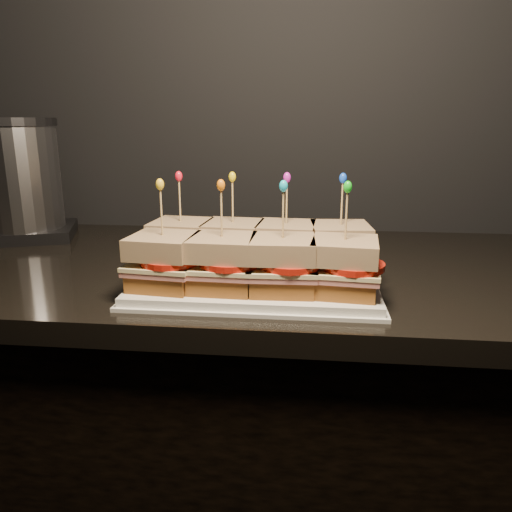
# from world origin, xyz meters

# --- Properties ---
(wall_back) EXTENTS (4.00, 0.04, 2.70)m
(wall_back) POSITION_xyz_m (0.00, 2.00, 1.35)
(wall_back) COLOR black
(wall_back) RESTS_ON ground
(cabinet) EXTENTS (2.45, 0.59, 0.84)m
(cabinet) POSITION_xyz_m (0.27, 1.69, 0.42)
(cabinet) COLOR black
(cabinet) RESTS_ON ground
(granite_slab) EXTENTS (2.49, 0.63, 0.04)m
(granite_slab) POSITION_xyz_m (0.27, 1.69, 0.85)
(granite_slab) COLOR black
(granite_slab) RESTS_ON cabinet
(platter) EXTENTS (0.38, 0.23, 0.02)m
(platter) POSITION_xyz_m (-0.08, 1.54, 0.88)
(platter) COLOR white
(platter) RESTS_ON granite_slab
(platter_rim) EXTENTS (0.39, 0.24, 0.01)m
(platter_rim) POSITION_xyz_m (-0.08, 1.54, 0.88)
(platter_rim) COLOR white
(platter_rim) RESTS_ON granite_slab
(sandwich_0_bread_bot) EXTENTS (0.10, 0.10, 0.03)m
(sandwich_0_bread_bot) POSITION_xyz_m (-0.21, 1.59, 0.90)
(sandwich_0_bread_bot) COLOR #5F3A0F
(sandwich_0_bread_bot) RESTS_ON platter
(sandwich_0_ham) EXTENTS (0.11, 0.10, 0.01)m
(sandwich_0_ham) POSITION_xyz_m (-0.21, 1.59, 0.92)
(sandwich_0_ham) COLOR #C26058
(sandwich_0_ham) RESTS_ON sandwich_0_bread_bot
(sandwich_0_cheese) EXTENTS (0.11, 0.11, 0.01)m
(sandwich_0_cheese) POSITION_xyz_m (-0.21, 1.59, 0.93)
(sandwich_0_cheese) COLOR beige
(sandwich_0_cheese) RESTS_ON sandwich_0_ham
(sandwich_0_tomato) EXTENTS (0.09, 0.09, 0.01)m
(sandwich_0_tomato) POSITION_xyz_m (-0.20, 1.59, 0.93)
(sandwich_0_tomato) COLOR red
(sandwich_0_tomato) RESTS_ON sandwich_0_cheese
(sandwich_0_bread_top) EXTENTS (0.10, 0.10, 0.03)m
(sandwich_0_bread_top) POSITION_xyz_m (-0.21, 1.59, 0.95)
(sandwich_0_bread_top) COLOR #573114
(sandwich_0_bread_top) RESTS_ON sandwich_0_tomato
(sandwich_0_pick) EXTENTS (0.00, 0.00, 0.09)m
(sandwich_0_pick) POSITION_xyz_m (-0.21, 1.59, 1.00)
(sandwich_0_pick) COLOR tan
(sandwich_0_pick) RESTS_ON sandwich_0_bread_top
(sandwich_0_frill) EXTENTS (0.01, 0.01, 0.02)m
(sandwich_0_frill) POSITION_xyz_m (-0.21, 1.59, 1.04)
(sandwich_0_frill) COLOR red
(sandwich_0_frill) RESTS_ON sandwich_0_pick
(sandwich_1_bread_bot) EXTENTS (0.10, 0.10, 0.03)m
(sandwich_1_bread_bot) POSITION_xyz_m (-0.12, 1.59, 0.90)
(sandwich_1_bread_bot) COLOR #5F3A0F
(sandwich_1_bread_bot) RESTS_ON platter
(sandwich_1_ham) EXTENTS (0.11, 0.10, 0.01)m
(sandwich_1_ham) POSITION_xyz_m (-0.12, 1.59, 0.92)
(sandwich_1_ham) COLOR #C26058
(sandwich_1_ham) RESTS_ON sandwich_1_bread_bot
(sandwich_1_cheese) EXTENTS (0.11, 0.11, 0.01)m
(sandwich_1_cheese) POSITION_xyz_m (-0.12, 1.59, 0.93)
(sandwich_1_cheese) COLOR beige
(sandwich_1_cheese) RESTS_ON sandwich_1_ham
(sandwich_1_tomato) EXTENTS (0.09, 0.09, 0.01)m
(sandwich_1_tomato) POSITION_xyz_m (-0.11, 1.59, 0.93)
(sandwich_1_tomato) COLOR red
(sandwich_1_tomato) RESTS_ON sandwich_1_cheese
(sandwich_1_bread_top) EXTENTS (0.10, 0.10, 0.03)m
(sandwich_1_bread_top) POSITION_xyz_m (-0.12, 1.59, 0.95)
(sandwich_1_bread_top) COLOR #573114
(sandwich_1_bread_top) RESTS_ON sandwich_1_tomato
(sandwich_1_pick) EXTENTS (0.00, 0.00, 0.09)m
(sandwich_1_pick) POSITION_xyz_m (-0.12, 1.59, 1.00)
(sandwich_1_pick) COLOR tan
(sandwich_1_pick) RESTS_ON sandwich_1_bread_top
(sandwich_1_frill) EXTENTS (0.01, 0.01, 0.02)m
(sandwich_1_frill) POSITION_xyz_m (-0.12, 1.59, 1.04)
(sandwich_1_frill) COLOR yellow
(sandwich_1_frill) RESTS_ON sandwich_1_pick
(sandwich_2_bread_bot) EXTENTS (0.10, 0.10, 0.03)m
(sandwich_2_bread_bot) POSITION_xyz_m (-0.03, 1.59, 0.90)
(sandwich_2_bread_bot) COLOR #5F3A0F
(sandwich_2_bread_bot) RESTS_ON platter
(sandwich_2_ham) EXTENTS (0.11, 0.10, 0.01)m
(sandwich_2_ham) POSITION_xyz_m (-0.03, 1.59, 0.92)
(sandwich_2_ham) COLOR #C26058
(sandwich_2_ham) RESTS_ON sandwich_2_bread_bot
(sandwich_2_cheese) EXTENTS (0.11, 0.10, 0.01)m
(sandwich_2_cheese) POSITION_xyz_m (-0.03, 1.59, 0.93)
(sandwich_2_cheese) COLOR beige
(sandwich_2_cheese) RESTS_ON sandwich_2_ham
(sandwich_2_tomato) EXTENTS (0.09, 0.09, 0.01)m
(sandwich_2_tomato) POSITION_xyz_m (-0.02, 1.59, 0.93)
(sandwich_2_tomato) COLOR red
(sandwich_2_tomato) RESTS_ON sandwich_2_cheese
(sandwich_2_bread_top) EXTENTS (0.10, 0.10, 0.03)m
(sandwich_2_bread_top) POSITION_xyz_m (-0.03, 1.59, 0.95)
(sandwich_2_bread_top) COLOR #573114
(sandwich_2_bread_top) RESTS_ON sandwich_2_tomato
(sandwich_2_pick) EXTENTS (0.00, 0.00, 0.09)m
(sandwich_2_pick) POSITION_xyz_m (-0.03, 1.59, 1.00)
(sandwich_2_pick) COLOR tan
(sandwich_2_pick) RESTS_ON sandwich_2_bread_top
(sandwich_2_frill) EXTENTS (0.01, 0.01, 0.02)m
(sandwich_2_frill) POSITION_xyz_m (-0.03, 1.59, 1.04)
(sandwich_2_frill) COLOR #CA1EB4
(sandwich_2_frill) RESTS_ON sandwich_2_pick
(sandwich_3_bread_bot) EXTENTS (0.10, 0.10, 0.03)m
(sandwich_3_bread_bot) POSITION_xyz_m (0.06, 1.59, 0.90)
(sandwich_3_bread_bot) COLOR #5F3A0F
(sandwich_3_bread_bot) RESTS_ON platter
(sandwich_3_ham) EXTENTS (0.11, 0.10, 0.01)m
(sandwich_3_ham) POSITION_xyz_m (0.06, 1.59, 0.92)
(sandwich_3_ham) COLOR #C26058
(sandwich_3_ham) RESTS_ON sandwich_3_bread_bot
(sandwich_3_cheese) EXTENTS (0.11, 0.11, 0.01)m
(sandwich_3_cheese) POSITION_xyz_m (0.06, 1.59, 0.93)
(sandwich_3_cheese) COLOR beige
(sandwich_3_cheese) RESTS_ON sandwich_3_ham
(sandwich_3_tomato) EXTENTS (0.09, 0.09, 0.01)m
(sandwich_3_tomato) POSITION_xyz_m (0.07, 1.59, 0.93)
(sandwich_3_tomato) COLOR red
(sandwich_3_tomato) RESTS_ON sandwich_3_cheese
(sandwich_3_bread_top) EXTENTS (0.10, 0.10, 0.03)m
(sandwich_3_bread_top) POSITION_xyz_m (0.06, 1.59, 0.95)
(sandwich_3_bread_top) COLOR #573114
(sandwich_3_bread_top) RESTS_ON sandwich_3_tomato
(sandwich_3_pick) EXTENTS (0.00, 0.00, 0.09)m
(sandwich_3_pick) POSITION_xyz_m (0.06, 1.59, 1.00)
(sandwich_3_pick) COLOR tan
(sandwich_3_pick) RESTS_ON sandwich_3_bread_top
(sandwich_3_frill) EXTENTS (0.01, 0.01, 0.02)m
(sandwich_3_frill) POSITION_xyz_m (0.06, 1.59, 1.04)
(sandwich_3_frill) COLOR blue
(sandwich_3_frill) RESTS_ON sandwich_3_pick
(sandwich_4_bread_bot) EXTENTS (0.10, 0.10, 0.03)m
(sandwich_4_bread_bot) POSITION_xyz_m (-0.21, 1.49, 0.90)
(sandwich_4_bread_bot) COLOR #5F3A0F
(sandwich_4_bread_bot) RESTS_ON platter
(sandwich_4_ham) EXTENTS (0.11, 0.11, 0.01)m
(sandwich_4_ham) POSITION_xyz_m (-0.21, 1.49, 0.92)
(sandwich_4_ham) COLOR #C26058
(sandwich_4_ham) RESTS_ON sandwich_4_bread_bot
(sandwich_4_cheese) EXTENTS (0.11, 0.11, 0.01)m
(sandwich_4_cheese) POSITION_xyz_m (-0.21, 1.49, 0.93)
(sandwich_4_cheese) COLOR beige
(sandwich_4_cheese) RESTS_ON sandwich_4_ham
(sandwich_4_tomato) EXTENTS (0.09, 0.09, 0.01)m
(sandwich_4_tomato) POSITION_xyz_m (-0.20, 1.48, 0.93)
(sandwich_4_tomato) COLOR red
(sandwich_4_tomato) RESTS_ON sandwich_4_cheese
(sandwich_4_bread_top) EXTENTS (0.10, 0.10, 0.03)m
(sandwich_4_bread_top) POSITION_xyz_m (-0.21, 1.49, 0.95)
(sandwich_4_bread_top) COLOR #573114
(sandwich_4_bread_top) RESTS_ON sandwich_4_tomato
(sandwich_4_pick) EXTENTS (0.00, 0.00, 0.09)m
(sandwich_4_pick) POSITION_xyz_m (-0.21, 1.49, 1.00)
(sandwich_4_pick) COLOR tan
(sandwich_4_pick) RESTS_ON sandwich_4_bread_top
(sandwich_4_frill) EXTENTS (0.01, 0.01, 0.02)m
(sandwich_4_frill) POSITION_xyz_m (-0.21, 1.49, 1.04)
(sandwich_4_frill) COLOR yellow
(sandwich_4_frill) RESTS_ON sandwich_4_pick
(sandwich_5_bread_bot) EXTENTS (0.09, 0.09, 0.03)m
(sandwich_5_bread_bot) POSITION_xyz_m (-0.12, 1.49, 0.90)
(sandwich_5_bread_bot) COLOR #5F3A0F
(sandwich_5_bread_bot) RESTS_ON platter
(sandwich_5_ham) EXTENTS (0.10, 0.10, 0.01)m
(sandwich_5_ham) POSITION_xyz_m (-0.12, 1.49, 0.92)
(sandwich_5_ham) COLOR #C26058
(sandwich_5_ham) RESTS_ON sandwich_5_bread_bot
(sandwich_5_cheese) EXTENTS (0.11, 0.10, 0.01)m
(sandwich_5_cheese) POSITION_xyz_m (-0.12, 1.49, 0.93)
(sandwich_5_cheese) COLOR beige
(sandwich_5_cheese) RESTS_ON sandwich_5_ham
(sandwich_5_tomato) EXTENTS (0.09, 0.09, 0.01)m
(sandwich_5_tomato) POSITION_xyz_m (-0.11, 1.48, 0.93)
(sandwich_5_tomato) COLOR red
(sandwich_5_tomato) RESTS_ON sandwich_5_cheese
(sandwich_5_bread_top) EXTENTS (0.10, 0.10, 0.03)m
(sandwich_5_bread_top) POSITION_xyz_m (-0.12, 1.49, 0.95)
(sandwich_5_bread_top) COLOR #573114
(sandwich_5_bread_top) RESTS_ON sandwich_5_tomato
(sandwich_5_pick) EXTENTS (0.00, 0.00, 0.09)m
(sandwich_5_pick) POSITION_xyz_m (-0.12, 1.49, 1.00)
(sandwich_5_pick) COLOR tan
(sandwich_5_pick) RESTS_ON sandwich_5_bread_top
(sandwich_5_frill) EXTENTS (0.01, 0.01, 0.02)m
(sandwich_5_frill) POSITION_xyz_m (-0.12, 1.49, 1.04)
(sandwich_5_frill) COLOR orange
(sandwich_5_frill) RESTS_ON sandwich_5_pick
(sandwich_6_bread_bot) EXTENTS (0.09, 0.09, 0.03)m
(sandwich_6_bread_bot) POSITION_xyz_m (-0.03, 1.49, 0.90)
(sandwich_6_bread_bot) COLOR #5F3A0F
(sandwich_6_bread_bot) RESTS_ON platter
(sandwich_6_ham) EXTENTS (0.10, 0.10, 0.01)m
(sandwich_6_ham) POSITION_xyz_m (-0.03, 1.49, 0.92)
(sandwich_6_ham) COLOR #C26058
(sandwich_6_ham) RESTS_ON sandwich_6_bread_bot
(sandwich_6_cheese) EXTENTS (0.10, 0.10, 0.01)m
(sandwich_6_cheese) POSITION_xyz_m (-0.03, 1.49, 0.93)
(sandwich_6_cheese) COLOR beige
(sandwich_6_cheese) RESTS_ON sandwich_6_ham
(sandwich_6_tomato) EXTENTS (0.09, 0.09, 0.01)m
(sandwich_6_tomato) POSITION_xyz_m (-0.02, 1.48, 0.93)
(sandwich_6_tomato) COLOR red
(sandwich_6_tomato) RESTS_ON sandwich_6_cheese
(sandwich_6_bread_top) EXTENTS (0.10, 0.10, 0.03)m
(sandwich_6_bread_top) POSITION_xyz_m (-0.03, 1.49, 0.95)
(sandwich_6_bread_top) COLOR #573114
(sandwich_6_bread_top) RESTS_ON sandwich_6_tomato
(sandwich_6_pick) EXTENTS (0.00, 0.00, 0.09)m
(sandwich_6_pick) POSITION_xyz_m (-0.03, 1.49, 1.00)
(sandwich_6_pick) COLOR tan
(sandwich_6_pick) RESTS_ON sandwich_6_bread_top
(sandwich_6_frill) EXTENTS (0.01, 0.01, 0.02)m
(sandwich_6_frill) POSITION_xyz_m (-0.03, 1.49, 1.04)
(sandwich_6_frill) COLOR #16ADC5
(sandwich_6_frill) RESTS_ON sandwich_6_pick
(sandwich_7_bread_bot) EXTENTS (0.10, 0.10, 0.03)m
(sandwich_7_bread_bot) POSITION_xyz_m (0.06, 1.49, 0.90)
(sandwich_7_bread_bot) COLOR #5F3A0F
(sandwich_7_bread_bot) RESTS_ON platter
(sandwich_7_ham) EXTENTS (0.11, 0.11, 0.01)m
(sandwich_7_ham) POSITION_xyz_m (0.06, 1.49, 0.92)
(sandwich_7_ham) COLOR #C26058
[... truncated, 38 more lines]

